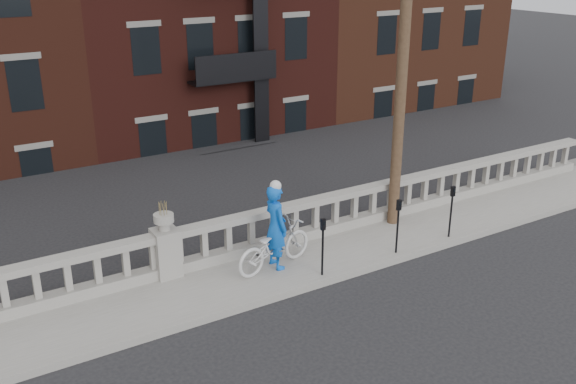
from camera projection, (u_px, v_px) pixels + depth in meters
name	position (u px, v px, depth m)	size (l,w,h in m)	color
ground	(252.00, 374.00, 11.25)	(120.00, 120.00, 0.00)	black
sidewalk	(185.00, 296.00, 13.61)	(32.00, 2.20, 0.15)	gray
balustrade	(166.00, 255.00, 14.17)	(28.00, 0.34, 1.03)	gray
planter_pedestal	(166.00, 247.00, 14.10)	(0.55, 0.55, 1.76)	gray
lower_level	(19.00, 50.00, 28.94)	(80.00, 44.00, 20.80)	#605E59
utility_pole	(405.00, 26.00, 15.25)	(1.60, 0.28, 10.00)	#422D1E
parking_meter_b	(323.00, 240.00, 14.04)	(0.10, 0.09, 1.36)	black
parking_meter_c	(398.00, 220.00, 15.08)	(0.10, 0.09, 1.36)	black
parking_meter_d	(452.00, 206.00, 15.92)	(0.10, 0.09, 1.36)	black
bicycle	(274.00, 245.00, 14.49)	(0.72, 2.08, 1.09)	silver
cyclist	(276.00, 227.00, 14.38)	(0.72, 0.47, 1.98)	blue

